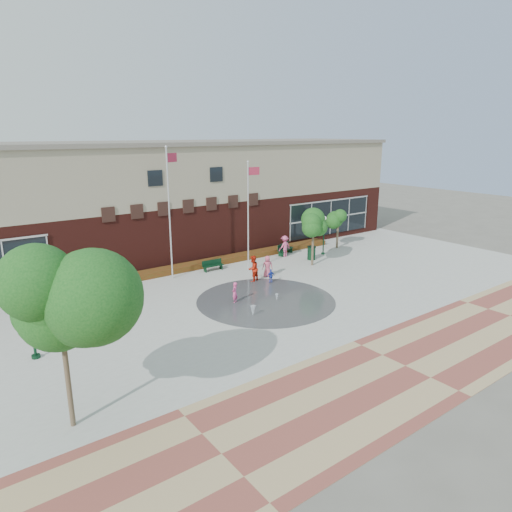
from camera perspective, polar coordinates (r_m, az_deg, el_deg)
ground at (r=25.70m, az=5.36°, el=-7.50°), size 120.00×120.00×0.00m
plaza_concrete at (r=28.58m, az=-0.00°, el=-5.03°), size 46.00×18.00×0.01m
paver_band at (r=21.53m, az=18.17°, el=-12.95°), size 46.00×6.00×0.01m
splash_pad at (r=27.83m, az=1.23°, el=-5.60°), size 8.40×8.40×0.01m
library_building at (r=38.85m, az=-12.01°, el=7.12°), size 44.40×10.40×9.20m
flower_bed at (r=34.67m, az=-7.50°, el=-1.50°), size 26.00×1.20×0.40m
flagpole_left at (r=31.39m, az=-10.76°, el=6.07°), size 1.00×0.45×9.07m
flagpole_right at (r=32.73m, az=-0.92°, el=5.67°), size 0.98×0.24×7.99m
lamp_left at (r=22.46m, az=-26.49°, el=-5.78°), size 0.42×0.42×3.95m
lamp_right at (r=38.16m, az=8.48°, el=3.13°), size 0.34×0.34×3.25m
bench_left at (r=30.43m, az=-19.06°, el=-3.99°), size 2.02×0.99×0.98m
bench_mid at (r=33.79m, az=-5.40°, el=-1.42°), size 1.62×0.53×0.80m
bench_right at (r=38.13m, az=3.67°, el=0.63°), size 1.97×1.25×0.96m
trash_can at (r=36.72m, az=6.94°, el=0.38°), size 0.68×0.68×1.11m
tree_big_left at (r=16.05m, az=-23.50°, el=-4.93°), size 4.12×4.12×6.58m
tree_mid at (r=34.61m, az=7.18°, el=3.66°), size 2.47×2.47×4.16m
tree_small_right at (r=40.39m, az=10.23°, el=4.47°), size 2.03×2.03×3.47m
water_jet_a at (r=25.55m, az=-0.39°, el=-7.57°), size 0.31×0.31×0.60m
water_jet_b at (r=27.77m, az=2.61°, el=-5.67°), size 0.20×0.20×0.44m
child_splash at (r=27.31m, az=-2.68°, el=-4.60°), size 0.56×0.51×1.29m
adult_red at (r=31.06m, az=-0.39°, el=-1.60°), size 1.06×0.93×1.82m
adult_pink at (r=32.14m, az=1.45°, el=-1.29°), size 0.89×0.81×1.53m
child_blue at (r=30.88m, az=1.87°, el=-2.53°), size 0.61×0.37×0.97m
person_bench at (r=37.33m, az=3.59°, el=1.22°), size 1.19×0.73×1.77m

